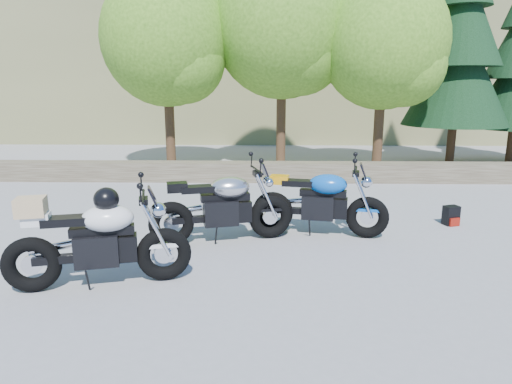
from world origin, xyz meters
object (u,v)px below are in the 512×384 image
(blue_bike, at_px, (320,203))
(white_bike, at_px, (97,239))
(backpack, at_px, (451,216))
(silver_bike, at_px, (223,207))

(blue_bike, bearing_deg, white_bike, -133.72)
(blue_bike, distance_m, backpack, 2.54)
(silver_bike, bearing_deg, white_bike, -143.73)
(backpack, bearing_deg, blue_bike, 175.63)
(white_bike, xyz_separation_m, backpack, (5.43, 2.71, -0.45))
(silver_bike, relative_size, backpack, 6.52)
(backpack, bearing_deg, silver_bike, 175.48)
(blue_bike, xyz_separation_m, backpack, (2.44, 0.61, -0.39))
(white_bike, height_order, blue_bike, white_bike)
(backpack, bearing_deg, white_bike, -171.87)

